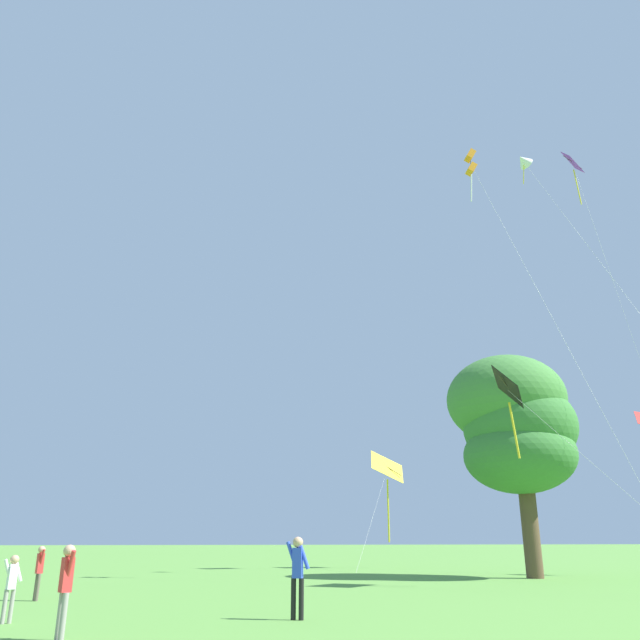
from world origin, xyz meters
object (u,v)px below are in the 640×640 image
object	(u,v)px
kite_purple_streamer	(577,178)
person_near_tree	(298,569)
kite_black_large	(511,399)
kite_white_distant	(524,161)
person_with_spool	(66,582)
tree_left_oak	(514,424)
kite_yellow_diamond	(387,484)
person_foreground_watcher	(39,568)
person_child_small	(11,582)
kite_orange_box	(472,166)

from	to	relation	value
kite_purple_streamer	person_near_tree	world-z (taller)	kite_purple_streamer
kite_purple_streamer	person_near_tree	distance (m)	37.44
kite_black_large	person_near_tree	distance (m)	14.49
kite_white_distant	kite_purple_streamer	xyz separation A→B (m)	(5.59, 3.05, 1.23)
kite_white_distant	person_with_spool	bearing A→B (deg)	-139.08
person_near_tree	tree_left_oak	xyz separation A→B (m)	(12.96, 14.10, 6.11)
kite_yellow_diamond	kite_purple_streamer	size ratio (longest dim) A/B	0.27
person_foreground_watcher	person_near_tree	bearing A→B (deg)	-40.81
kite_purple_streamer	person_with_spool	size ratio (longest dim) A/B	16.61
kite_purple_streamer	tree_left_oak	bearing A→B (deg)	-151.99
kite_purple_streamer	person_child_small	world-z (taller)	kite_purple_streamer
person_near_tree	person_with_spool	size ratio (longest dim) A/B	1.09
kite_orange_box	person_near_tree	world-z (taller)	kite_orange_box
person_child_small	person_foreground_watcher	world-z (taller)	person_foreground_watcher
kite_orange_box	tree_left_oak	size ratio (longest dim) A/B	2.01
kite_orange_box	person_with_spool	distance (m)	28.93
kite_orange_box	tree_left_oak	bearing A→B (deg)	45.53
person_child_small	person_foreground_watcher	size ratio (longest dim) A/B	0.91
tree_left_oak	kite_purple_streamer	bearing A→B (deg)	28.01
person_foreground_watcher	person_with_spool	world-z (taller)	person_with_spool
kite_yellow_diamond	person_with_spool	world-z (taller)	kite_yellow_diamond
person_with_spool	tree_left_oak	size ratio (longest dim) A/B	0.15
kite_yellow_diamond	person_with_spool	size ratio (longest dim) A/B	4.45
kite_white_distant	kite_orange_box	bearing A→B (deg)	-144.75
person_near_tree	kite_black_large	bearing A→B (deg)	40.07
kite_yellow_diamond	kite_purple_streamer	xyz separation A→B (m)	(12.19, -6.88, 19.93)
kite_purple_streamer	person_foreground_watcher	xyz separation A→B (m)	(-28.74, -12.74, -24.16)
person_child_small	kite_black_large	bearing A→B (deg)	26.02
kite_black_large	tree_left_oak	size ratio (longest dim) A/B	0.82
kite_orange_box	person_foreground_watcher	distance (m)	27.32
person_near_tree	person_child_small	world-z (taller)	person_near_tree
kite_white_distant	kite_purple_streamer	distance (m)	6.48
kite_orange_box	kite_black_large	size ratio (longest dim) A/B	2.44
kite_white_distant	kite_yellow_diamond	size ratio (longest dim) A/B	3.35
kite_white_distant	person_with_spool	size ratio (longest dim) A/B	14.89
kite_yellow_diamond	person_foreground_watcher	bearing A→B (deg)	-130.14
kite_black_large	person_foreground_watcher	xyz separation A→B (m)	(-17.04, -2.42, -6.26)
kite_black_large	kite_orange_box	bearing A→B (deg)	76.24
kite_white_distant	kite_purple_streamer	bearing A→B (deg)	28.58
person_child_small	kite_white_distant	bearing A→B (deg)	34.18
kite_white_distant	person_with_spool	xyz separation A→B (m)	(-20.84, -18.07, -22.87)
person_with_spool	kite_orange_box	bearing A→B (deg)	42.63
kite_yellow_diamond	kite_black_large	world-z (taller)	kite_black_large
person_foreground_watcher	person_with_spool	distance (m)	8.68
kite_orange_box	person_with_spool	size ratio (longest dim) A/B	13.15
kite_yellow_diamond	kite_black_large	size ratio (longest dim) A/B	0.83
kite_white_distant	tree_left_oak	bearing A→B (deg)	-153.02
kite_orange_box	person_near_tree	bearing A→B (deg)	-132.25
kite_orange_box	kite_yellow_diamond	distance (m)	20.69
person_child_small	tree_left_oak	size ratio (longest dim) A/B	0.13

